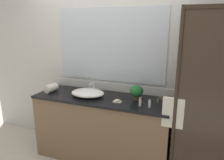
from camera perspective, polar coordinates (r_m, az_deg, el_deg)
ground_plane at (r=3.19m, az=-2.68°, el=-20.13°), size 8.00×8.00×0.00m
wall_back_with_mirror at (r=2.98m, az=-0.35°, el=4.76°), size 4.40×0.06×2.60m
vanity_cabinet at (r=2.96m, az=-2.71°, el=-12.87°), size 1.80×0.58×0.90m
shower_enclosure at (r=2.36m, az=24.88°, el=-6.55°), size 1.20×0.59×2.00m
sink_basin at (r=2.83m, az=-6.56°, el=-3.47°), size 0.45×0.35×0.09m
faucet at (r=2.97m, az=-5.04°, el=-2.36°), size 0.17×0.15×0.15m
potted_plant at (r=2.67m, az=6.67°, el=-3.15°), size 0.17×0.17×0.19m
soap_dish at (r=2.61m, az=1.47°, el=-5.70°), size 0.10×0.07×0.04m
amenity_bottle_body_wash at (r=2.62m, az=12.39°, el=-5.28°), size 0.03×0.03×0.09m
amenity_bottle_conditioner at (r=2.47m, az=10.13°, el=-6.34°), size 0.03×0.03×0.09m
amenity_bottle_lotion at (r=2.50m, az=7.60°, el=-5.94°), size 0.03×0.03×0.10m
rolled_towel_near_edge at (r=3.11m, az=-16.12°, el=-2.09°), size 0.13×0.20×0.11m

